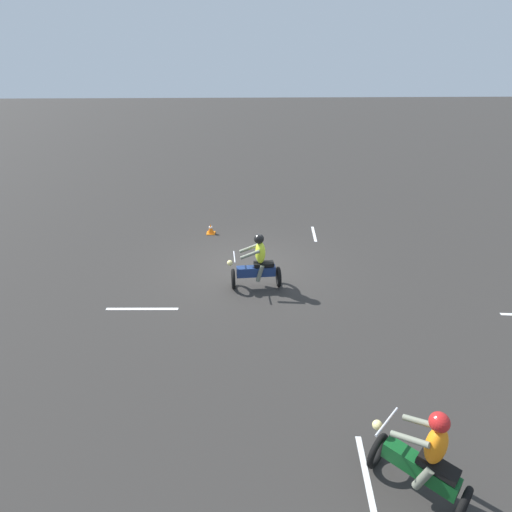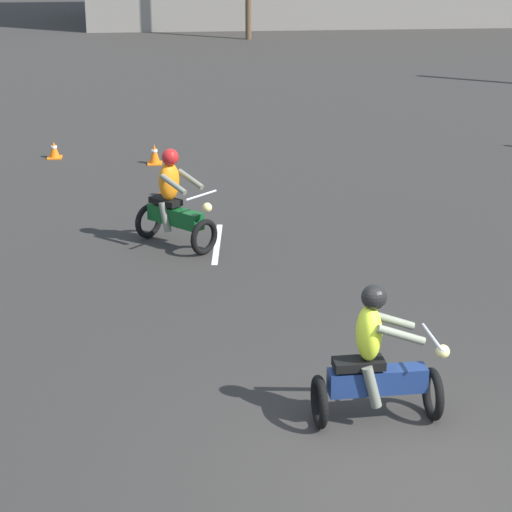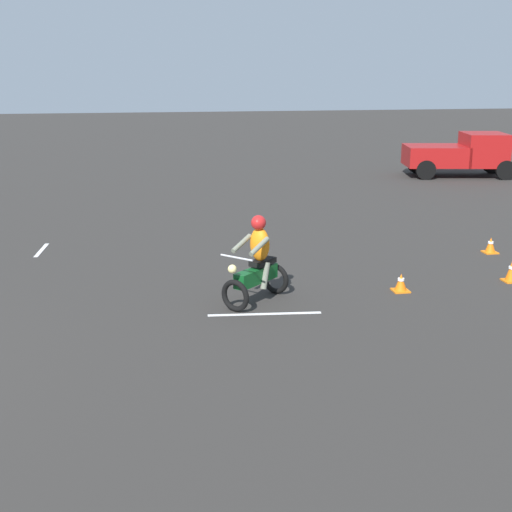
# 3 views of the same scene
# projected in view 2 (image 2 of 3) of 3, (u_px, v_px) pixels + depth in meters

# --- Properties ---
(ground_plane) EXTENTS (120.00, 120.00, 0.00)m
(ground_plane) POSITION_uv_depth(u_px,v_px,m) (421.00, 481.00, 10.07)
(ground_plane) COLOR #2D2B28
(motorcycle_rider_foreground) EXTENTS (1.53, 0.72, 1.66)m
(motorcycle_rider_foreground) POSITION_uv_depth(u_px,v_px,m) (375.00, 364.00, 10.95)
(motorcycle_rider_foreground) COLOR black
(motorcycle_rider_foreground) RESTS_ON ground
(motorcycle_rider_background) EXTENTS (1.41, 1.42, 1.66)m
(motorcycle_rider_background) POSITION_uv_depth(u_px,v_px,m) (174.00, 204.00, 16.54)
(motorcycle_rider_background) COLOR black
(motorcycle_rider_background) RESTS_ON ground
(traffic_cone_mid_left) EXTENTS (0.32, 0.32, 0.44)m
(traffic_cone_mid_left) POSITION_uv_depth(u_px,v_px,m) (155.00, 154.00, 21.73)
(traffic_cone_mid_left) COLOR orange
(traffic_cone_mid_left) RESTS_ON ground
(traffic_cone_far_right) EXTENTS (0.32, 0.32, 0.38)m
(traffic_cone_far_right) POSITION_uv_depth(u_px,v_px,m) (54.00, 150.00, 22.22)
(traffic_cone_far_right) COLOR orange
(traffic_cone_far_right) RESTS_ON ground
(traffic_cone_far_center) EXTENTS (0.32, 0.32, 0.36)m
(traffic_cone_far_center) POSITION_uv_depth(u_px,v_px,m) (166.00, 188.00, 19.44)
(traffic_cone_far_center) COLOR orange
(traffic_cone_far_center) RESTS_ON ground
(lane_stripe_n) EXTENTS (0.29, 2.05, 0.01)m
(lane_stripe_n) POSITION_uv_depth(u_px,v_px,m) (217.00, 244.00, 16.86)
(lane_stripe_n) COLOR silver
(lane_stripe_n) RESTS_ON ground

